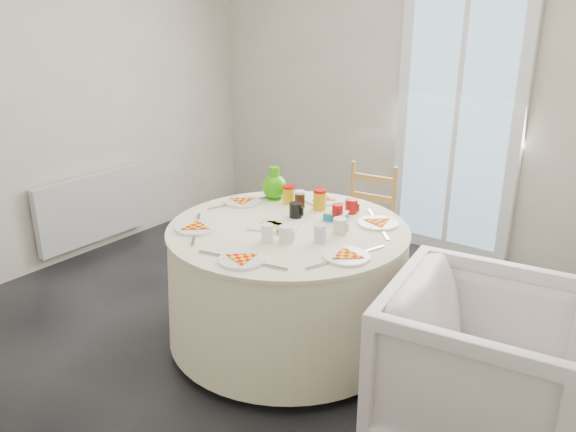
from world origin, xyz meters
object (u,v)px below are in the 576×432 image
Objects in this scene: radiator at (93,208)px; armchair at (481,366)px; table at (288,283)px; wooden_chair at (364,219)px; green_pitcher at (274,179)px.

armchair is (3.28, -0.30, 0.01)m from radiator.
armchair reaches higher than table.
green_pitcher is at bearing -122.38° from wooden_chair.
radiator is 1.79m from green_pitcher.
wooden_chair is at bearing 93.18° from table.
armchair is (1.26, -1.18, -0.08)m from wooden_chair.
table is at bearing 74.90° from armchair.
wooden_chair reaches higher than armchair.
armchair is at bearing -49.32° from wooden_chair.
radiator is at bearing -173.05° from green_pitcher.
wooden_chair is 1.73m from armchair.
table is 0.72m from green_pitcher.
radiator is at bearing 77.58° from armchair.
green_pitcher is (-0.37, 0.36, 0.49)m from table.
table is 6.74× the size of green_pitcher.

